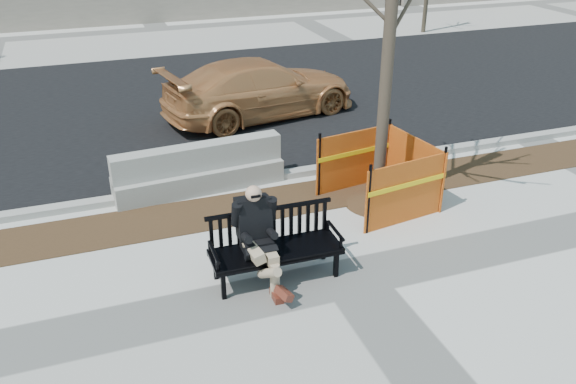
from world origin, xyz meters
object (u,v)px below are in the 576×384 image
(bench, at_px, (276,277))
(seated_man, at_px, (258,279))
(jersey_barrier_left, at_px, (200,189))
(tree_fence, at_px, (377,203))
(sedan, at_px, (261,115))

(bench, height_order, seated_man, seated_man)
(bench, bearing_deg, jersey_barrier_left, 98.59)
(tree_fence, bearing_deg, sedan, 96.33)
(bench, distance_m, seated_man, 0.27)
(tree_fence, xyz_separation_m, jersey_barrier_left, (-2.90, 1.64, 0.00))
(tree_fence, xyz_separation_m, sedan, (-0.58, 5.21, 0.00))
(seated_man, distance_m, jersey_barrier_left, 3.17)
(bench, xyz_separation_m, seated_man, (-0.26, 0.06, 0.00))
(tree_fence, relative_size, sedan, 1.26)
(seated_man, height_order, jersey_barrier_left, seated_man)
(sedan, bearing_deg, jersey_barrier_left, 135.71)
(sedan, distance_m, jersey_barrier_left, 4.26)
(sedan, bearing_deg, seated_man, 151.04)
(bench, relative_size, jersey_barrier_left, 0.61)
(bench, xyz_separation_m, jersey_barrier_left, (-0.43, 3.23, 0.00))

